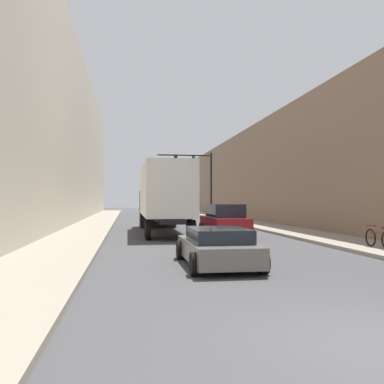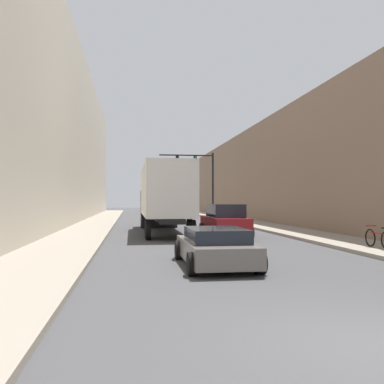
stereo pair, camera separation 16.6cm
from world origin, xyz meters
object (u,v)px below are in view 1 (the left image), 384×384
Objects in this scene: semi_truck at (163,196)px; traffic_signal_gantry at (199,174)px; sedan_car at (217,247)px; parked_bicycle at (379,238)px; suv_car at (224,222)px.

traffic_signal_gantry is at bearing 72.70° from semi_truck.
sedan_car is 7.35m from parked_bicycle.
parked_bicycle is at bearing -84.65° from traffic_signal_gantry.
semi_truck is 16.83m from traffic_signal_gantry.
suv_car is at bearing -50.85° from semi_truck.
traffic_signal_gantry is at bearing 81.50° from sedan_car.
suv_car is 0.74× the size of traffic_signal_gantry.
semi_truck is 13.45m from parked_bicycle.
traffic_signal_gantry is (1.93, 19.64, 3.78)m from suv_car.
sedan_car is 0.66× the size of traffic_signal_gantry.
sedan_car is at bearing -160.33° from parked_bicycle.
traffic_signal_gantry reaches higher than suv_car.
semi_truck is 13.64m from sedan_car.
traffic_signal_gantry is (4.96, 15.92, 2.33)m from semi_truck.
sedan_car is at bearing -87.62° from semi_truck.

